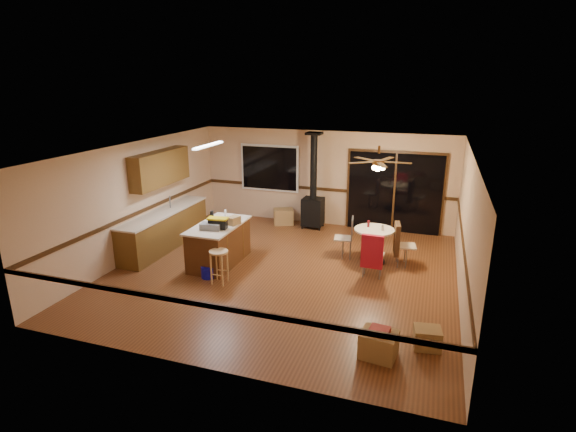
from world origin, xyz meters
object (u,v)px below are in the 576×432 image
at_px(box_under_window, 284,217).
at_px(box_corner_a, 379,344).
at_px(toolbox_black, 218,224).
at_px(box_corner_b, 427,338).
at_px(blue_bucket, 208,272).
at_px(toolbox_grey, 211,226).
at_px(bar_stool, 219,267).
at_px(chair_left, 348,233).
at_px(chair_right, 398,239).
at_px(kitchen_island, 219,244).
at_px(wood_stove, 313,202).
at_px(dining_table, 374,240).
at_px(chair_near, 372,251).

height_order(box_under_window, box_corner_a, box_under_window).
bearing_deg(toolbox_black, box_corner_b, -21.55).
height_order(box_corner_a, box_corner_b, box_corner_a).
relative_size(toolbox_black, blue_bucket, 1.30).
xyz_separation_m(toolbox_grey, bar_stool, (0.46, -0.58, -0.62)).
bearing_deg(toolbox_black, chair_left, 30.81).
distance_m(box_corner_a, box_corner_b, 0.82).
bearing_deg(box_corner_a, chair_right, 91.18).
relative_size(kitchen_island, box_corner_a, 3.25).
bearing_deg(blue_bucket, chair_left, 38.66).
xyz_separation_m(wood_stove, box_corner_b, (3.19, -5.02, -0.57)).
xyz_separation_m(chair_right, box_corner_a, (0.07, -3.58, -0.40)).
bearing_deg(box_under_window, dining_table, -35.34).
bearing_deg(dining_table, toolbox_grey, -155.47).
distance_m(toolbox_black, bar_stool, 1.00).
height_order(wood_stove, box_corner_a, wood_stove).
xyz_separation_m(dining_table, box_under_window, (-2.79, 1.98, -0.32)).
relative_size(dining_table, box_corner_b, 2.18).
bearing_deg(box_corner_a, bar_stool, 155.72).
bearing_deg(wood_stove, dining_table, -45.08).
xyz_separation_m(kitchen_island, box_corner_b, (4.49, -1.97, -0.29)).
relative_size(box_corner_a, box_corner_b, 1.29).
xyz_separation_m(toolbox_black, chair_left, (2.50, 1.49, -0.41)).
bearing_deg(wood_stove, box_under_window, 176.70).
relative_size(toolbox_black, chair_left, 0.72).
bearing_deg(wood_stove, chair_right, -38.00).
xyz_separation_m(blue_bucket, chair_right, (3.62, 1.91, 0.48)).
relative_size(kitchen_island, toolbox_black, 4.51).
height_order(bar_stool, chair_right, chair_right).
xyz_separation_m(toolbox_grey, chair_right, (3.73, 1.49, -0.37)).
relative_size(chair_left, box_corner_b, 1.29).
bearing_deg(chair_right, dining_table, -177.82).
xyz_separation_m(wood_stove, box_corner_a, (2.51, -5.48, -0.53)).
relative_size(blue_bucket, box_corner_b, 0.72).
height_order(blue_bucket, dining_table, dining_table).
relative_size(blue_bucket, chair_near, 0.41).
bearing_deg(dining_table, chair_left, 169.07).
relative_size(wood_stove, dining_table, 2.89).
xyz_separation_m(bar_stool, box_under_window, (-0.03, 4.02, -0.13)).
xyz_separation_m(bar_stool, chair_right, (3.28, 2.06, 0.25)).
xyz_separation_m(kitchen_island, chair_right, (3.74, 1.14, 0.14)).
distance_m(bar_stool, dining_table, 3.44).
bearing_deg(kitchen_island, bar_stool, -63.22).
bearing_deg(dining_table, blue_bucket, -148.65).
bearing_deg(dining_table, chair_right, 2.18).
xyz_separation_m(chair_near, box_corner_b, (1.17, -2.21, -0.44)).
xyz_separation_m(toolbox_black, box_under_window, (0.31, 3.35, -0.79)).
relative_size(toolbox_grey, chair_right, 0.61).
xyz_separation_m(bar_stool, box_corner_a, (3.35, -1.51, -0.15)).
bearing_deg(kitchen_island, box_corner_a, -32.52).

